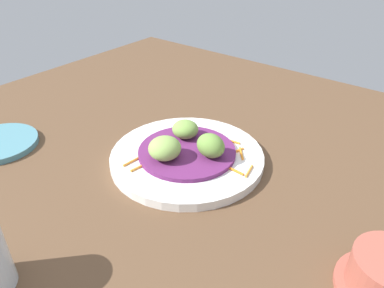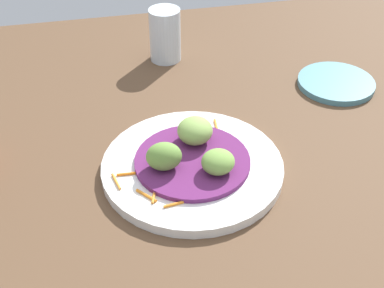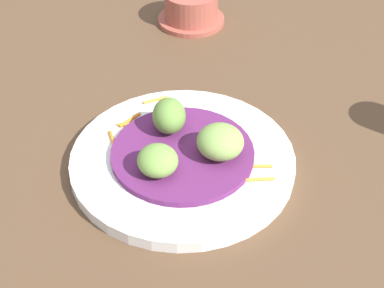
{
  "view_description": "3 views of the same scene",
  "coord_description": "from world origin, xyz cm",
  "views": [
    {
      "loc": [
        -38.44,
        40.52,
        39.52
      ],
      "look_at": [
        -5.65,
        -1.31,
        6.45
      ],
      "focal_mm": 34.79,
      "sensor_mm": 36.0,
      "label": 1
    },
    {
      "loc": [
        -16.71,
        -60.34,
        54.13
      ],
      "look_at": [
        -3.73,
        -0.2,
        5.78
      ],
      "focal_mm": 49.54,
      "sensor_mm": 36.0,
      "label": 2
    },
    {
      "loc": [
        47.04,
        -9.31,
        49.75
      ],
      "look_at": [
        -3.79,
        -0.82,
        5.47
      ],
      "focal_mm": 54.25,
      "sensor_mm": 36.0,
      "label": 3
    }
  ],
  "objects": [
    {
      "name": "table_surface",
      "position": [
        0.0,
        0.0,
        1.0
      ],
      "size": [
        110.0,
        110.0,
        2.0
      ],
      "primitive_type": "cube",
      "color": "brown",
      "rests_on": "ground"
    },
    {
      "name": "water_glass",
      "position": [
        -1.99,
        32.76,
        7.21
      ],
      "size": [
        6.11,
        6.11,
        10.43
      ],
      "primitive_type": "cylinder",
      "color": "silver",
      "rests_on": "table_surface"
    },
    {
      "name": "guac_scoop_center",
      "position": [
        -2.73,
        2.31,
        6.27
      ],
      "size": [
        7.27,
        7.34,
        3.85
      ],
      "primitive_type": "ellipsoid",
      "rotation": [
        0.0,
        0.0,
        1.11
      ],
      "color": "#84A851",
      "rests_on": "cabbage_bed"
    },
    {
      "name": "guac_scoop_left",
      "position": [
        -1.04,
        -5.19,
        5.97
      ],
      "size": [
        5.96,
        5.82,
        3.24
      ],
      "primitive_type": "ellipsoid",
      "rotation": [
        0.0,
        0.0,
        3.43
      ],
      "color": "#759E47",
      "rests_on": "cabbage_bed"
    },
    {
      "name": "cabbage_bed",
      "position": [
        -4.05,
        -1.93,
        3.96
      ],
      "size": [
        17.12,
        17.12,
        0.77
      ],
      "primitive_type": "cylinder",
      "color": "#60235B",
      "rests_on": "main_plate"
    },
    {
      "name": "guac_scoop_right",
      "position": [
        -8.39,
        -2.9,
        6.4
      ],
      "size": [
        5.54,
        4.6,
        4.11
      ],
      "primitive_type": "ellipsoid",
      "rotation": [
        0.0,
        0.0,
        6.18
      ],
      "color": "olive",
      "rests_on": "cabbage_bed"
    },
    {
      "name": "carrot_garnish",
      "position": [
        -8.23,
        -2.43,
        3.78
      ],
      "size": [
        18.04,
        18.52,
        0.4
      ],
      "color": "orange",
      "rests_on": "main_plate"
    },
    {
      "name": "side_plate_small",
      "position": [
        27.06,
        16.08,
        2.55
      ],
      "size": [
        14.08,
        14.08,
        1.11
      ],
      "primitive_type": "cylinder",
      "color": "teal",
      "rests_on": "table_surface"
    },
    {
      "name": "main_plate",
      "position": [
        -4.05,
        -1.93,
        2.79
      ],
      "size": [
        26.98,
        26.98,
        1.58
      ],
      "primitive_type": "cylinder",
      "color": "white",
      "rests_on": "table_surface"
    }
  ]
}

